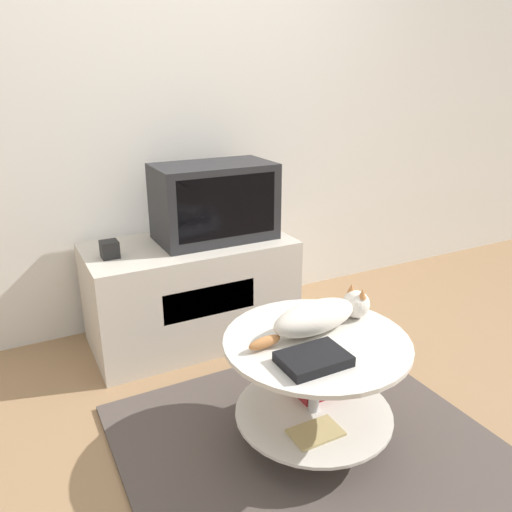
# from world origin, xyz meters

# --- Properties ---
(ground_plane) EXTENTS (12.00, 12.00, 0.00)m
(ground_plane) POSITION_xyz_m (0.00, 0.00, 0.00)
(ground_plane) COLOR #93704C
(wall_back) EXTENTS (8.00, 0.05, 2.60)m
(wall_back) POSITION_xyz_m (0.00, 1.48, 1.30)
(wall_back) COLOR silver
(wall_back) RESTS_ON ground_plane
(rug) EXTENTS (1.47, 1.34, 0.02)m
(rug) POSITION_xyz_m (0.00, 0.00, 0.01)
(rug) COLOR #4C423D
(rug) RESTS_ON ground_plane
(tv_stand) EXTENTS (1.13, 0.58, 0.59)m
(tv_stand) POSITION_xyz_m (-0.09, 1.11, 0.29)
(tv_stand) COLOR beige
(tv_stand) RESTS_ON ground_plane
(tv) EXTENTS (0.65, 0.37, 0.42)m
(tv) POSITION_xyz_m (0.07, 1.11, 0.80)
(tv) COLOR #232326
(tv) RESTS_ON tv_stand
(speaker) EXTENTS (0.09, 0.09, 0.09)m
(speaker) POSITION_xyz_m (-0.53, 1.07, 0.63)
(speaker) COLOR black
(speaker) RESTS_ON tv_stand
(coffee_table) EXTENTS (0.73, 0.73, 0.48)m
(coffee_table) POSITION_xyz_m (0.03, 0.02, 0.33)
(coffee_table) COLOR #B2B2B7
(coffee_table) RESTS_ON rug
(dvd_box) EXTENTS (0.24, 0.17, 0.04)m
(dvd_box) POSITION_xyz_m (-0.08, -0.12, 0.52)
(dvd_box) COLOR black
(dvd_box) RESTS_ON coffee_table
(cat) EXTENTS (0.60, 0.20, 0.14)m
(cat) POSITION_xyz_m (0.09, 0.08, 0.56)
(cat) COLOR silver
(cat) RESTS_ON coffee_table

